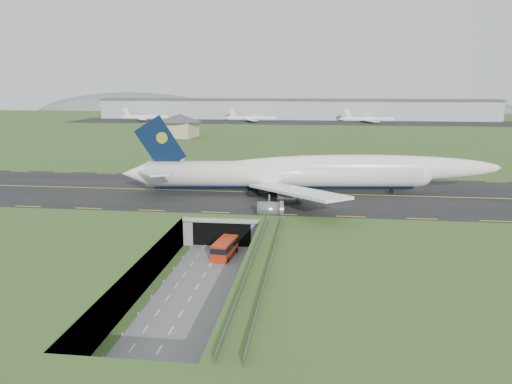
# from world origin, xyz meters

# --- Properties ---
(ground) EXTENTS (900.00, 900.00, 0.00)m
(ground) POSITION_xyz_m (0.00, 0.00, 0.00)
(ground) COLOR #425A24
(ground) RESTS_ON ground
(airfield_deck) EXTENTS (800.00, 800.00, 6.00)m
(airfield_deck) POSITION_xyz_m (0.00, 0.00, 3.00)
(airfield_deck) COLOR gray
(airfield_deck) RESTS_ON ground
(trench_road) EXTENTS (12.00, 75.00, 0.20)m
(trench_road) POSITION_xyz_m (0.00, -7.50, 0.10)
(trench_road) COLOR slate
(trench_road) RESTS_ON ground
(taxiway) EXTENTS (800.00, 44.00, 0.18)m
(taxiway) POSITION_xyz_m (0.00, 33.00, 6.09)
(taxiway) COLOR black
(taxiway) RESTS_ON airfield_deck
(tunnel_portal) EXTENTS (17.00, 22.30, 6.00)m
(tunnel_portal) POSITION_xyz_m (0.00, 16.71, 3.33)
(tunnel_portal) COLOR gray
(tunnel_portal) RESTS_ON ground
(guideway) EXTENTS (3.00, 53.00, 7.05)m
(guideway) POSITION_xyz_m (11.00, -19.11, 5.32)
(guideway) COLOR #A8A8A3
(guideway) RESTS_ON ground
(jumbo_jet) EXTENTS (92.72, 59.64, 19.87)m
(jumbo_jet) POSITION_xyz_m (17.32, 33.06, 11.34)
(jumbo_jet) COLOR white
(jumbo_jet) RESTS_ON ground
(shuttle_tram) EXTENTS (4.11, 8.54, 3.34)m
(shuttle_tram) POSITION_xyz_m (1.82, 1.80, 1.83)
(shuttle_tram) COLOR #AF260B
(shuttle_tram) RESTS_ON ground
(service_building) EXTENTS (24.67, 24.67, 11.93)m
(service_building) POSITION_xyz_m (-50.48, 159.24, 13.07)
(service_building) COLOR #BCB488
(service_building) RESTS_ON ground
(cargo_terminal) EXTENTS (320.00, 67.00, 15.60)m
(cargo_terminal) POSITION_xyz_m (-0.27, 299.41, 13.96)
(cargo_terminal) COLOR #B2B2B2
(cargo_terminal) RESTS_ON ground
(distant_hills) EXTENTS (700.00, 91.00, 60.00)m
(distant_hills) POSITION_xyz_m (64.38, 430.00, -4.00)
(distant_hills) COLOR slate
(distant_hills) RESTS_ON ground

